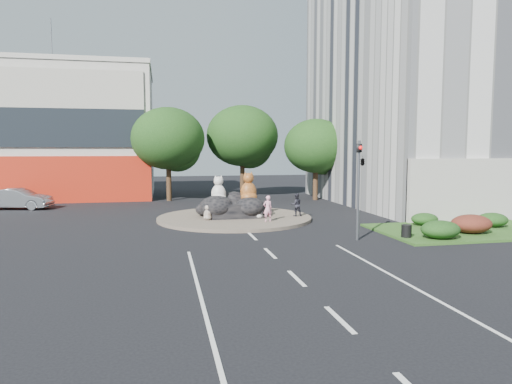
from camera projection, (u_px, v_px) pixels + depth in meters
ground at (270, 253)px, 20.04m from camera, size 120.00×120.00×0.00m
roundabout_island at (235, 218)px, 29.78m from camera, size 10.00×10.00×0.20m
rock_plinth at (234, 210)px, 29.73m from camera, size 3.20×2.60×0.90m
shophouse_block at (16, 132)px, 43.04m from camera, size 25.20×12.30×17.40m
grass_verge at (467, 230)px, 25.39m from camera, size 10.00×6.00×0.12m
tree_left at (169, 142)px, 40.27m from camera, size 6.46×6.46×8.27m
tree_mid at (243, 139)px, 43.61m from camera, size 6.84×6.84×8.76m
tree_right at (316, 149)px, 41.01m from camera, size 5.70×5.70×7.30m
hedge_near_green at (440, 229)px, 22.79m from camera, size 2.00×1.60×0.90m
hedge_red at (471, 224)px, 24.26m from camera, size 2.20×1.76×0.99m
hedge_mid_green at (492, 220)px, 26.24m from camera, size 1.80×1.44×0.81m
hedge_back_green at (425, 219)px, 26.80m from camera, size 1.60×1.28×0.72m
traffic_light at (360, 168)px, 22.68m from camera, size 0.44×1.24×5.00m
street_lamp at (431, 150)px, 30.01m from camera, size 2.34×0.22×8.06m
cat_white at (219, 189)px, 29.42m from camera, size 1.30×1.19×1.82m
cat_tabby at (248, 187)px, 29.78m from camera, size 1.28×1.13×2.04m
kitten_calico at (207, 212)px, 28.26m from camera, size 0.77×0.78×0.98m
kitten_white at (259, 211)px, 28.95m from camera, size 0.72×0.71×0.91m
pedestrian_pink at (268, 209)px, 27.66m from camera, size 0.63×0.47×1.57m
pedestrian_dark at (296, 205)px, 29.86m from camera, size 0.74×0.59×1.50m
parked_car at (19, 199)px, 34.84m from camera, size 5.09×2.71×1.59m
litter_bin at (406, 231)px, 23.11m from camera, size 0.53×0.53×0.64m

